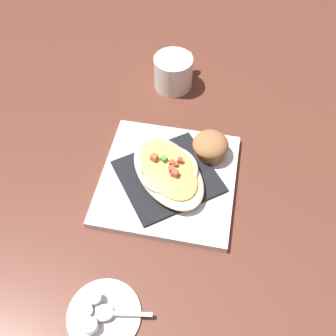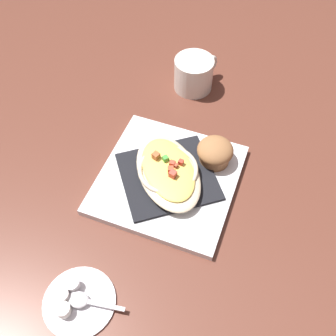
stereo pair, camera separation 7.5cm
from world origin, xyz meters
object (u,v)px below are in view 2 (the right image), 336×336
muffin (215,152)px  creamer_cup_0 (72,284)px  creamer_saucer (79,301)px  creamer_cup_1 (62,295)px  square_plate (168,179)px  gratin_dish (168,171)px  spoon (81,300)px  creamer_cup_2 (63,310)px  coffee_mug (194,75)px

muffin → creamer_cup_0: 0.36m
creamer_saucer → creamer_cup_1: bearing=-77.4°
creamer_cup_0 → muffin: bearing=160.3°
creamer_saucer → creamer_cup_0: 0.03m
creamer_saucer → creamer_cup_0: (-0.02, -0.02, 0.01)m
square_plate → creamer_cup_0: creamer_cup_0 is taller
creamer_saucer → square_plate: bearing=173.3°
creamer_cup_0 → gratin_dish: bearing=168.4°
spoon → creamer_cup_1: 0.03m
square_plate → creamer_cup_2: (0.30, -0.04, 0.01)m
creamer_saucer → gratin_dish: bearing=173.3°
coffee_mug → gratin_dish: bearing=12.1°
gratin_dish → creamer_cup_1: gratin_dish is taller
muffin → creamer_cup_2: (0.38, -0.11, -0.02)m
muffin → creamer_saucer: muffin is taller
spoon → creamer_cup_1: bearing=-77.4°
creamer_saucer → creamer_cup_2: creamer_cup_2 is taller
gratin_dish → creamer_saucer: gratin_dish is taller
gratin_dish → spoon: size_ratio=2.22×
creamer_saucer → creamer_cup_1: size_ratio=4.97×
gratin_dish → creamer_cup_0: gratin_dish is taller
creamer_saucer → spoon: (-0.00, 0.00, 0.01)m
gratin_dish → coffee_mug: size_ratio=1.88×
creamer_cup_2 → creamer_cup_1: bearing=-141.7°
square_plate → creamer_cup_1: creamer_cup_1 is taller
gratin_dish → coffee_mug: (-0.28, -0.06, -0.00)m
creamer_cup_1 → creamer_cup_0: bearing=166.8°
gratin_dish → spoon: gratin_dish is taller
creamer_cup_0 → coffee_mug: bearing=-179.4°
gratin_dish → spoon: (0.28, -0.03, -0.02)m
muffin → creamer_cup_0: muffin is taller
coffee_mug → creamer_saucer: 0.56m
coffee_mug → creamer_cup_1: 0.56m
creamer_saucer → coffee_mug: bearing=-177.2°
square_plate → muffin: (-0.08, 0.07, 0.03)m
creamer_cup_1 → creamer_saucer: bearing=102.6°
creamer_cup_1 → muffin: bearing=160.7°
creamer_cup_1 → creamer_cup_2: bearing=38.3°
gratin_dish → creamer_cup_2: 0.31m
square_plate → muffin: 0.11m
square_plate → creamer_cup_0: size_ratio=10.86×
creamer_cup_1 → gratin_dish: bearing=168.3°
spoon → creamer_cup_1: size_ratio=4.05×
creamer_cup_2 → gratin_dish: bearing=171.6°
spoon → creamer_cup_2: (0.03, -0.02, 0.00)m
square_plate → gratin_dish: bearing=161.8°
muffin → creamer_saucer: 0.37m
muffin → creamer_cup_2: size_ratio=3.00×
creamer_saucer → creamer_cup_2: (0.02, -0.01, 0.01)m
gratin_dish → creamer_saucer: size_ratio=1.81×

